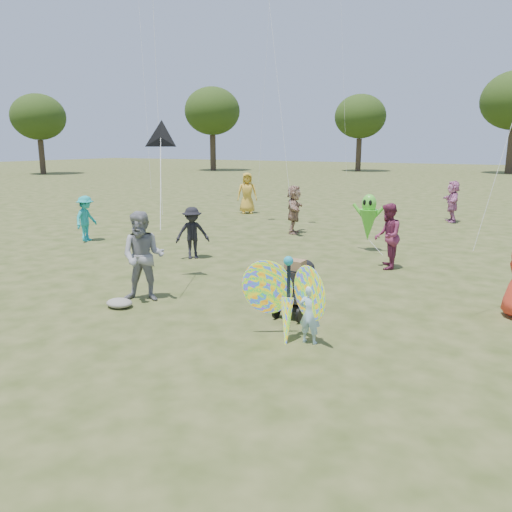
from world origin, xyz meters
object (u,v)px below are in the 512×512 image
at_px(jogging_stroller, 297,283).
at_px(alien_kite, 368,220).
at_px(crowd_g, 247,193).
at_px(crowd_e, 387,236).
at_px(child_girl, 310,314).
at_px(butterfly_kite, 288,300).
at_px(crowd_i, 86,219).
at_px(adult_man, 143,257).
at_px(crowd_b, 192,233).
at_px(crowd_d, 294,209).
at_px(crowd_j, 452,201).

height_order(jogging_stroller, alien_kite, alien_kite).
bearing_deg(crowd_g, crowd_e, -72.90).
distance_m(child_girl, butterfly_kite, 0.43).
height_order(crowd_e, crowd_i, crowd_e).
height_order(child_girl, adult_man, adult_man).
bearing_deg(crowd_e, butterfly_kite, -15.61).
bearing_deg(child_girl, crowd_b, -40.53).
xyz_separation_m(crowd_b, crowd_d, (0.83, 5.11, 0.14)).
bearing_deg(jogging_stroller, crowd_i, 159.61).
distance_m(crowd_d, alien_kite, 3.68).
bearing_deg(crowd_e, crowd_g, -145.19).
bearing_deg(butterfly_kite, adult_man, 171.62).
distance_m(adult_man, crowd_i, 7.36).
distance_m(child_girl, jogging_stroller, 1.43).
bearing_deg(crowd_g, crowd_i, -130.31).
bearing_deg(crowd_g, child_girl, -88.00).
bearing_deg(child_girl, jogging_stroller, -60.17).
bearing_deg(crowd_i, crowd_b, -106.36).
height_order(crowd_b, crowd_j, crowd_j).
bearing_deg(alien_kite, crowd_d, 152.07).
xyz_separation_m(child_girl, jogging_stroller, (-0.77, 1.21, 0.12)).
height_order(crowd_i, jogging_stroller, crowd_i).
bearing_deg(crowd_e, crowd_d, -143.71).
distance_m(crowd_i, crowd_j, 14.52).
bearing_deg(crowd_j, alien_kite, -29.20).
xyz_separation_m(crowd_e, crowd_j, (0.34, 9.32, -0.00)).
bearing_deg(crowd_g, adult_man, -100.82).
distance_m(child_girl, crowd_j, 14.97).
xyz_separation_m(adult_man, crowd_b, (-1.43, 3.68, -0.20)).
relative_size(child_girl, crowd_d, 0.57).
xyz_separation_m(crowd_g, butterfly_kite, (8.29, -13.19, -0.26)).
height_order(crowd_i, crowd_j, crowd_j).
xyz_separation_m(crowd_e, jogging_stroller, (-0.57, -4.44, -0.25)).
bearing_deg(child_girl, crowd_e, -90.67).
bearing_deg(crowd_d, adult_man, 163.94).
bearing_deg(crowd_b, crowd_j, 21.09).
distance_m(crowd_b, butterfly_kite, 6.50).
distance_m(crowd_j, butterfly_kite, 15.03).
relative_size(crowd_b, crowd_e, 0.86).
bearing_deg(crowd_j, crowd_b, -45.35).
bearing_deg(jogging_stroller, crowd_e, 82.33).
distance_m(adult_man, jogging_stroller, 3.24).
bearing_deg(crowd_b, crowd_e, -25.86).
bearing_deg(crowd_i, alien_kite, -82.40).
bearing_deg(crowd_j, crowd_g, -96.75).
xyz_separation_m(crowd_e, alien_kite, (-1.07, 1.90, 0.11)).
bearing_deg(crowd_j, jogging_stroller, -22.27).
bearing_deg(crowd_d, child_girl, -174.00).
bearing_deg(child_girl, crowd_d, -66.68).
relative_size(adult_man, crowd_d, 1.07).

